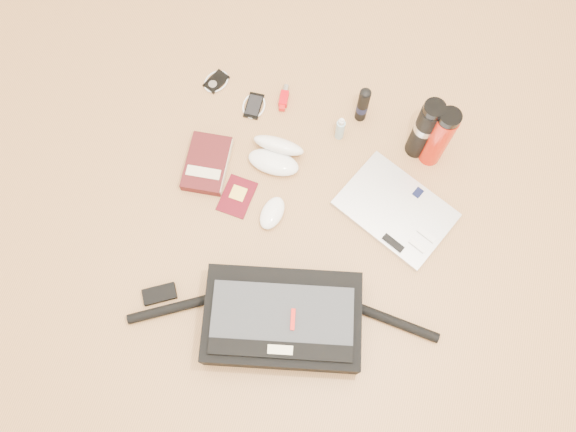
# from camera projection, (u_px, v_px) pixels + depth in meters

# --- Properties ---
(ground) EXTENTS (4.00, 4.00, 0.00)m
(ground) POSITION_uv_depth(u_px,v_px,m) (296.00, 238.00, 1.81)
(ground) COLOR #AD7A48
(ground) RESTS_ON ground
(messenger_bag) EXTENTS (0.93, 0.38, 0.13)m
(messenger_bag) POSITION_uv_depth(u_px,v_px,m) (282.00, 319.00, 1.67)
(messenger_bag) COLOR black
(messenger_bag) RESTS_ON ground
(laptop) EXTENTS (0.42, 0.37, 0.03)m
(laptop) POSITION_uv_depth(u_px,v_px,m) (396.00, 210.00, 1.83)
(laptop) COLOR silver
(laptop) RESTS_ON ground
(book) EXTENTS (0.16, 0.22, 0.04)m
(book) POSITION_uv_depth(u_px,v_px,m) (207.00, 164.00, 1.88)
(book) COLOR #400F11
(book) RESTS_ON ground
(passport) EXTENTS (0.11, 0.14, 0.01)m
(passport) POSITION_uv_depth(u_px,v_px,m) (237.00, 196.00, 1.86)
(passport) COLOR #4B0610
(passport) RESTS_ON ground
(mouse) EXTENTS (0.09, 0.13, 0.04)m
(mouse) POSITION_uv_depth(u_px,v_px,m) (272.00, 213.00, 1.82)
(mouse) COLOR white
(mouse) RESTS_ON ground
(sunglasses_case) EXTENTS (0.18, 0.15, 0.10)m
(sunglasses_case) POSITION_uv_depth(u_px,v_px,m) (276.00, 154.00, 1.87)
(sunglasses_case) COLOR white
(sunglasses_case) RESTS_ON ground
(ipod) EXTENTS (0.10, 0.10, 0.01)m
(ipod) POSITION_uv_depth(u_px,v_px,m) (216.00, 81.00, 2.00)
(ipod) COLOR black
(ipod) RESTS_ON ground
(phone) EXTENTS (0.08, 0.10, 0.01)m
(phone) POSITION_uv_depth(u_px,v_px,m) (254.00, 106.00, 1.97)
(phone) COLOR black
(phone) RESTS_ON ground
(inhaler) EXTENTS (0.03, 0.10, 0.03)m
(inhaler) POSITION_uv_depth(u_px,v_px,m) (284.00, 98.00, 1.97)
(inhaler) COLOR #BA060F
(inhaler) RESTS_ON ground
(spray_bottle) EXTENTS (0.04, 0.04, 0.12)m
(spray_bottle) POSITION_uv_depth(u_px,v_px,m) (340.00, 129.00, 1.89)
(spray_bottle) COLOR #8FBAC8
(spray_bottle) RESTS_ON ground
(aerosol_can) EXTENTS (0.05, 0.05, 0.17)m
(aerosol_can) POSITION_uv_depth(u_px,v_px,m) (363.00, 105.00, 1.88)
(aerosol_can) COLOR black
(aerosol_can) RESTS_ON ground
(thermos_black) EXTENTS (0.08, 0.08, 0.28)m
(thermos_black) POSITION_uv_depth(u_px,v_px,m) (425.00, 129.00, 1.79)
(thermos_black) COLOR black
(thermos_black) RESTS_ON ground
(thermos_red) EXTENTS (0.08, 0.08, 0.28)m
(thermos_red) POSITION_uv_depth(u_px,v_px,m) (439.00, 138.00, 1.78)
(thermos_red) COLOR red
(thermos_red) RESTS_ON ground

